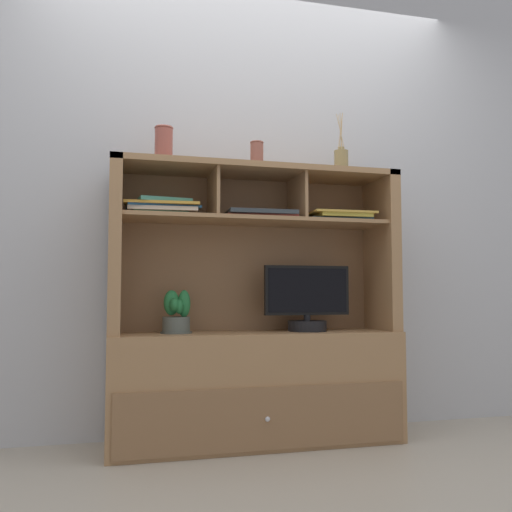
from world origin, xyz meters
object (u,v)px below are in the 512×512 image
diffuser_bottle (341,161)px  media_console (256,355)px  accent_vase (257,155)px  magazine_stack_left (261,215)px  magazine_stack_centre (162,208)px  potted_orchid (176,314)px  tv_monitor (307,303)px  ceramic_vase (164,145)px  magazine_stack_right (340,217)px

diffuser_bottle → media_console: bearing=179.4°
accent_vase → magazine_stack_left: bearing=-60.8°
media_console → accent_vase: size_ratio=10.64×
magazine_stack_centre → potted_orchid: bearing=2.4°
magazine_stack_centre → diffuser_bottle: 1.01m
accent_vase → magazine_stack_centre: bearing=177.7°
accent_vase → tv_monitor: bearing=0.2°
potted_orchid → magazine_stack_centre: size_ratio=0.57×
tv_monitor → diffuser_bottle: 0.80m
accent_vase → ceramic_vase: bearing=179.0°
potted_orchid → diffuser_bottle: 1.22m
diffuser_bottle → accent_vase: bearing=-177.7°
media_console → magazine_stack_right: 0.86m
potted_orchid → diffuser_bottle: bearing=-0.2°
magazine_stack_right → diffuser_bottle: (0.03, 0.06, 0.31)m
media_console → magazine_stack_left: size_ratio=3.92×
potted_orchid → magazine_stack_left: bearing=-6.4°
potted_orchid → accent_vase: accent_vase is taller
magazine_stack_left → accent_vase: (-0.01, 0.02, 0.32)m
media_console → magazine_stack_centre: bearing=-179.4°
diffuser_bottle → accent_vase: size_ratio=2.42×
magazine_stack_left → potted_orchid: bearing=173.6°
magazine_stack_centre → media_console: bearing=0.6°
magazine_stack_centre → accent_vase: 0.57m
diffuser_bottle → ceramic_vase: size_ratio=1.83×
tv_monitor → diffuser_bottle: (0.21, 0.02, 0.78)m
media_console → ceramic_vase: 1.17m
magazine_stack_centre → diffuser_bottle: bearing=-0.0°
tv_monitor → ceramic_vase: size_ratio=2.50×
magazine_stack_right → accent_vase: bearing=175.4°
media_console → magazine_stack_right: (0.45, -0.06, 0.73)m
potted_orchid → accent_vase: bearing=-3.2°
magazine_stack_left → ceramic_vase: 0.61m
media_console → accent_vase: 1.04m
tv_monitor → diffuser_bottle: diffuser_bottle is taller
magazine_stack_centre → accent_vase: bearing=-2.3°
potted_orchid → magazine_stack_right: size_ratio=0.61×
tv_monitor → ceramic_vase: bearing=179.5°
ceramic_vase → diffuser_bottle: bearing=0.7°
media_console → diffuser_bottle: diffuser_bottle is taller
magazine_stack_left → magazine_stack_right: bearing=-1.5°
media_console → magazine_stack_left: 0.73m
media_console → potted_orchid: media_console is taller
ceramic_vase → accent_vase: (0.48, -0.01, -0.02)m
media_console → diffuser_bottle: bearing=-0.6°
magazine_stack_right → diffuser_bottle: size_ratio=1.04×
magazine_stack_centre → accent_vase: size_ratio=2.72×
ceramic_vase → accent_vase: ceramic_vase is taller
magazine_stack_centre → magazine_stack_right: size_ratio=1.08×
media_console → magazine_stack_centre: media_console is taller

